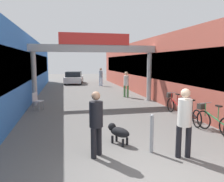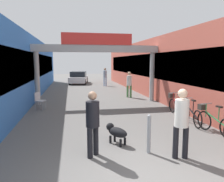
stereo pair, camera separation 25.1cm
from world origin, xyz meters
name	(u,v)px [view 1 (the left image)]	position (x,y,z in m)	size (l,w,h in m)	color
storefront_left	(8,69)	(-5.09, 11.00, 1.94)	(3.00, 26.00, 3.89)	blue
storefront_right	(161,68)	(5.09, 11.00, 1.94)	(3.00, 26.00, 3.89)	#B25142
arcade_sign_gateway	(95,54)	(0.00, 8.96, 2.82)	(7.40, 0.47, 3.97)	#B2B2B2
pedestrian_with_dog	(96,120)	(-1.00, 1.70, 0.95)	(0.48, 0.48, 1.67)	black
pedestrian_companion	(184,118)	(1.13, 1.18, 1.01)	(0.41, 0.41, 1.75)	black
pedestrian_carrying_crate	(126,83)	(2.33, 10.49, 0.99)	(0.48, 0.48, 1.72)	#4C7F47
pedestrian_elderly_walking	(101,76)	(1.81, 17.69, 1.02)	(0.48, 0.48, 1.78)	#A5BFE0
dog_on_leash	(118,132)	(-0.24, 2.44, 0.36)	(0.66, 0.79, 0.57)	black
bicycle_green_second	(212,120)	(3.14, 2.76, 0.44)	(0.46, 1.68, 0.98)	black
bicycle_black_third	(189,112)	(3.00, 3.95, 0.44)	(0.46, 1.69, 0.98)	black
bicycle_red_farthest	(175,105)	(3.17, 5.41, 0.44)	(0.46, 1.69, 0.98)	black
bollard_post_metal	(152,133)	(0.47, 1.64, 0.53)	(0.10, 0.10, 1.04)	gray
cafe_chair_aluminium_nearer	(37,100)	(-3.09, 7.56, 0.54)	(0.54, 0.54, 0.89)	gray
parked_car_white	(74,78)	(-0.68, 20.63, 0.64)	(2.30, 4.21, 1.33)	silver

